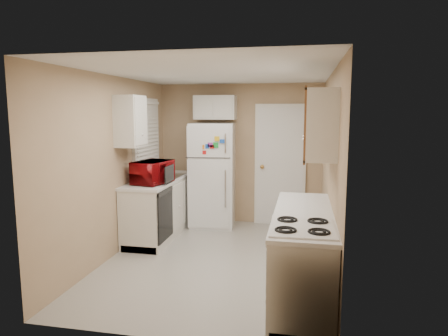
# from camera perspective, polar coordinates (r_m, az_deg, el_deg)

# --- Properties ---
(floor) EXTENTS (3.80, 3.80, 0.00)m
(floor) POSITION_cam_1_polar(r_m,az_deg,el_deg) (5.38, -1.07, -12.96)
(floor) COLOR #BCB7AF
(floor) RESTS_ON ground
(ceiling) EXTENTS (3.80, 3.80, 0.00)m
(ceiling) POSITION_cam_1_polar(r_m,az_deg,el_deg) (5.05, -1.14, 13.40)
(ceiling) COLOR white
(ceiling) RESTS_ON floor
(wall_left) EXTENTS (3.80, 3.80, 0.00)m
(wall_left) POSITION_cam_1_polar(r_m,az_deg,el_deg) (5.55, -15.38, 0.20)
(wall_left) COLOR tan
(wall_left) RESTS_ON floor
(wall_right) EXTENTS (3.80, 3.80, 0.00)m
(wall_right) POSITION_cam_1_polar(r_m,az_deg,el_deg) (4.97, 14.86, -0.66)
(wall_right) COLOR tan
(wall_right) RESTS_ON floor
(wall_back) EXTENTS (2.80, 2.80, 0.00)m
(wall_back) POSITION_cam_1_polar(r_m,az_deg,el_deg) (6.93, 2.27, 2.00)
(wall_back) COLOR tan
(wall_back) RESTS_ON floor
(wall_front) EXTENTS (2.80, 2.80, 0.00)m
(wall_front) POSITION_cam_1_polar(r_m,az_deg,el_deg) (3.28, -8.29, -4.90)
(wall_front) COLOR tan
(wall_front) RESTS_ON floor
(left_counter) EXTENTS (0.60, 1.80, 0.90)m
(left_counter) POSITION_cam_1_polar(r_m,az_deg,el_deg) (6.38, -9.07, -5.47)
(left_counter) COLOR silver
(left_counter) RESTS_ON floor
(dishwasher) EXTENTS (0.03, 0.58, 0.72)m
(dishwasher) POSITION_cam_1_polar(r_m,az_deg,el_deg) (5.72, -8.43, -6.61)
(dishwasher) COLOR black
(dishwasher) RESTS_ON floor
(sink) EXTENTS (0.54, 0.74, 0.16)m
(sink) POSITION_cam_1_polar(r_m,az_deg,el_deg) (6.43, -8.68, -1.62)
(sink) COLOR gray
(sink) RESTS_ON left_counter
(microwave) EXTENTS (0.64, 0.44, 0.39)m
(microwave) POSITION_cam_1_polar(r_m,az_deg,el_deg) (5.85, -10.14, -0.73)
(microwave) COLOR maroon
(microwave) RESTS_ON left_counter
(soap_bottle) EXTENTS (0.10, 0.10, 0.21)m
(soap_bottle) POSITION_cam_1_polar(r_m,az_deg,el_deg) (6.89, -7.69, 0.22)
(soap_bottle) COLOR white
(soap_bottle) RESTS_ON left_counter
(window_blinds) EXTENTS (0.10, 0.98, 1.08)m
(window_blinds) POSITION_cam_1_polar(r_m,az_deg,el_deg) (6.45, -11.01, 4.97)
(window_blinds) COLOR silver
(window_blinds) RESTS_ON wall_left
(upper_cabinet_left) EXTENTS (0.30, 0.45, 0.70)m
(upper_cabinet_left) POSITION_cam_1_polar(r_m,az_deg,el_deg) (5.63, -13.23, 6.52)
(upper_cabinet_left) COLOR silver
(upper_cabinet_left) RESTS_ON wall_left
(refrigerator) EXTENTS (0.78, 0.76, 1.74)m
(refrigerator) POSITION_cam_1_polar(r_m,az_deg,el_deg) (6.75, -1.59, -0.97)
(refrigerator) COLOR white
(refrigerator) RESTS_ON floor
(cabinet_over_fridge) EXTENTS (0.70, 0.30, 0.40)m
(cabinet_over_fridge) POSITION_cam_1_polar(r_m,az_deg,el_deg) (6.82, -1.25, 8.64)
(cabinet_over_fridge) COLOR silver
(cabinet_over_fridge) RESTS_ON wall_back
(interior_door) EXTENTS (0.86, 0.06, 2.08)m
(interior_door) POSITION_cam_1_polar(r_m,az_deg,el_deg) (6.84, 8.01, 0.32)
(interior_door) COLOR white
(interior_door) RESTS_ON floor
(right_counter) EXTENTS (0.60, 2.00, 0.90)m
(right_counter) POSITION_cam_1_polar(r_m,az_deg,el_deg) (4.36, 11.12, -11.92)
(right_counter) COLOR silver
(right_counter) RESTS_ON floor
(stove) EXTENTS (0.58, 0.71, 0.85)m
(stove) POSITION_cam_1_polar(r_m,az_deg,el_deg) (3.84, 10.92, -15.18)
(stove) COLOR white
(stove) RESTS_ON floor
(upper_cabinet_right) EXTENTS (0.30, 1.20, 0.70)m
(upper_cabinet_right) POSITION_cam_1_polar(r_m,az_deg,el_deg) (4.41, 13.58, 6.14)
(upper_cabinet_right) COLOR silver
(upper_cabinet_right) RESTS_ON wall_right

